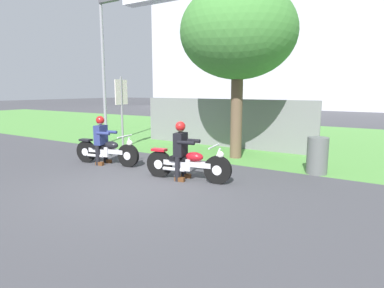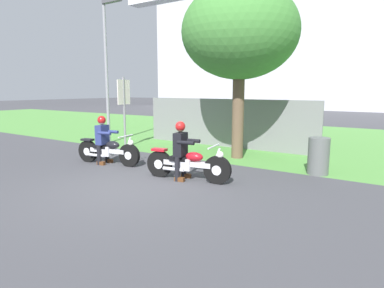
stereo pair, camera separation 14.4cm
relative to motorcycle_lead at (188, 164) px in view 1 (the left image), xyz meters
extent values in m
plane|color=#424247|center=(-0.74, -1.12, -0.40)|extent=(120.00, 120.00, 0.00)
cube|color=#549342|center=(-0.74, 8.08, -0.39)|extent=(60.00, 12.00, 0.01)
cube|color=silver|center=(-2.47, 33.12, 6.40)|extent=(45.15, 8.00, 13.59)
cylinder|color=black|center=(0.74, 0.13, -0.07)|extent=(0.66, 0.23, 0.65)
cylinder|color=silver|center=(0.74, 0.13, -0.07)|extent=(0.25, 0.18, 0.23)
cylinder|color=black|center=(-0.76, -0.12, -0.07)|extent=(0.66, 0.23, 0.65)
cylinder|color=silver|center=(-0.76, -0.12, -0.07)|extent=(0.25, 0.18, 0.23)
cube|color=silver|center=(-0.01, 0.00, 0.01)|extent=(1.23, 0.34, 0.12)
cube|color=silver|center=(-0.06, -0.01, -0.01)|extent=(0.35, 0.29, 0.28)
ellipsoid|color=#B2141E|center=(0.17, 0.03, 0.19)|extent=(0.47, 0.31, 0.22)
cube|color=black|center=(-0.22, -0.03, 0.11)|extent=(0.47, 0.31, 0.10)
cube|color=#B2141E|center=(-0.76, -0.12, 0.29)|extent=(0.39, 0.26, 0.06)
cylinder|color=silver|center=(0.70, 0.12, 0.18)|extent=(0.26, 0.09, 0.53)
cylinder|color=silver|center=(0.65, 0.11, 0.47)|extent=(0.14, 0.66, 0.04)
sphere|color=white|center=(0.80, 0.14, 0.29)|extent=(0.16, 0.16, 0.16)
cylinder|color=silver|center=(-0.28, -0.19, -0.13)|extent=(0.56, 0.17, 0.08)
cylinder|color=black|center=(-0.21, 0.15, -0.11)|extent=(0.12, 0.12, 0.58)
cube|color=#593319|center=(-0.15, 0.16, -0.35)|extent=(0.25, 0.14, 0.10)
cylinder|color=black|center=(-0.15, -0.21, -0.11)|extent=(0.12, 0.12, 0.58)
cube|color=#593319|center=(-0.10, -0.20, -0.35)|extent=(0.25, 0.14, 0.10)
cube|color=black|center=(-0.18, -0.03, 0.46)|extent=(0.28, 0.41, 0.56)
cylinder|color=black|center=(0.00, 0.18, 0.54)|extent=(0.43, 0.16, 0.09)
cylinder|color=black|center=(0.06, -0.16, 0.54)|extent=(0.43, 0.16, 0.09)
sphere|color=#996B4C|center=(-0.18, -0.03, 0.86)|extent=(0.20, 0.20, 0.20)
sphere|color=#B21919|center=(-0.18, -0.03, 0.89)|extent=(0.24, 0.24, 0.24)
cylinder|color=black|center=(-2.17, 0.25, -0.08)|extent=(0.65, 0.22, 0.64)
cylinder|color=silver|center=(-2.17, 0.25, -0.08)|extent=(0.24, 0.17, 0.22)
cylinder|color=black|center=(-3.63, 0.01, -0.08)|extent=(0.65, 0.22, 0.64)
cylinder|color=silver|center=(-3.63, 0.01, -0.08)|extent=(0.24, 0.17, 0.22)
cube|color=silver|center=(-2.90, 0.13, 0.00)|extent=(1.19, 0.33, 0.12)
cube|color=silver|center=(-2.95, 0.12, -0.02)|extent=(0.35, 0.29, 0.28)
ellipsoid|color=black|center=(-2.72, 0.16, 0.18)|extent=(0.47, 0.31, 0.22)
cube|color=black|center=(-3.11, 0.10, 0.10)|extent=(0.47, 0.31, 0.10)
cube|color=black|center=(-3.63, 0.01, 0.28)|extent=(0.39, 0.26, 0.06)
cylinder|color=silver|center=(-2.21, 0.24, 0.17)|extent=(0.26, 0.09, 0.53)
cylinder|color=silver|center=(-2.26, 0.24, 0.46)|extent=(0.14, 0.66, 0.04)
sphere|color=white|center=(-2.11, 0.26, 0.28)|extent=(0.16, 0.16, 0.16)
cylinder|color=silver|center=(-3.17, -0.06, -0.14)|extent=(0.56, 0.17, 0.08)
cylinder|color=black|center=(-3.10, 0.28, -0.11)|extent=(0.12, 0.12, 0.57)
cube|color=#593319|center=(-3.04, 0.29, -0.35)|extent=(0.25, 0.14, 0.10)
cylinder|color=black|center=(-3.05, -0.08, -0.11)|extent=(0.12, 0.12, 0.57)
cube|color=#593319|center=(-2.99, -0.07, -0.35)|extent=(0.25, 0.14, 0.10)
cube|color=navy|center=(-3.07, 0.10, 0.45)|extent=(0.28, 0.41, 0.56)
cylinder|color=navy|center=(-2.89, 0.31, 0.53)|extent=(0.43, 0.16, 0.09)
cylinder|color=navy|center=(-2.83, -0.03, 0.53)|extent=(0.43, 0.16, 0.09)
sphere|color=#D8A884|center=(-3.07, 0.10, 0.85)|extent=(0.20, 0.20, 0.20)
sphere|color=#B21919|center=(-3.07, 0.10, 0.88)|extent=(0.24, 0.24, 0.24)
cylinder|color=brown|center=(-0.18, 3.04, 0.91)|extent=(0.37, 0.37, 2.62)
ellipsoid|color=#428438|center=(-0.18, 3.04, 3.45)|extent=(3.51, 3.51, 2.81)
cylinder|color=gray|center=(-5.86, 2.85, 2.38)|extent=(0.12, 0.12, 5.55)
cube|color=#4C4C51|center=(-5.41, 2.85, 5.05)|extent=(0.90, 0.20, 0.16)
cylinder|color=#595E5B|center=(2.45, 2.32, 0.08)|extent=(0.53, 0.53, 0.95)
cylinder|color=gray|center=(-4.52, 2.43, 0.90)|extent=(0.08, 0.08, 2.60)
cube|color=silver|center=(-4.52, 2.43, 1.65)|extent=(0.04, 0.60, 0.90)
cube|color=slate|center=(-1.50, 4.65, 0.50)|extent=(7.00, 0.06, 1.80)
camera|label=1|loc=(4.24, -6.39, 1.75)|focal=30.88mm
camera|label=2|loc=(4.37, -6.31, 1.75)|focal=30.88mm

